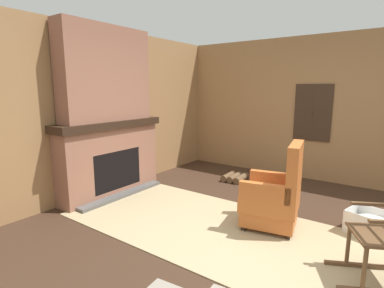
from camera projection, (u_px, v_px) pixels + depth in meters
ground_plane at (258, 238)px, 3.39m from camera, size 14.00×14.00×0.00m
wood_panel_wall_left at (99, 112)px, 4.71m from camera, size 0.06×5.99×2.60m
wood_panel_wall_back at (323, 110)px, 5.33m from camera, size 5.99×0.09×2.60m
fireplace_hearth at (111, 158)px, 4.72m from camera, size 0.57×1.82×1.18m
chimney_breast at (106, 74)px, 4.49m from camera, size 0.32×1.51×1.40m
area_rug at (217, 228)px, 3.62m from camera, size 3.85×1.76×0.01m
armchair at (275, 198)px, 3.59m from camera, size 0.75×0.72×1.06m
firewood_stack at (235, 177)px, 5.50m from camera, size 0.38×0.44×0.12m
laundry_basket at (373, 224)px, 3.42m from camera, size 0.59×0.51×0.28m
oil_lamp_vase at (83, 116)px, 4.28m from camera, size 0.09×0.09×0.27m
storage_case at (114, 115)px, 4.74m from camera, size 0.14×0.20×0.16m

